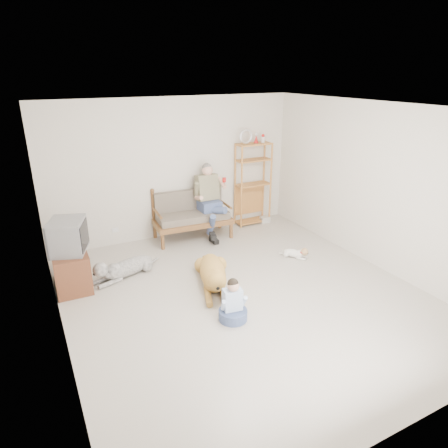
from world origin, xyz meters
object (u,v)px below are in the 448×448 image
loveseat (191,214)px  etagere (253,183)px  tv_stand (71,268)px  golden_retriever (213,274)px

loveseat → etagere: (1.48, 0.11, 0.41)m
tv_stand → golden_retriever: bearing=-26.1°
loveseat → tv_stand: 2.61m
tv_stand → golden_retriever: size_ratio=0.59×
loveseat → etagere: etagere is taller
etagere → tv_stand: (-3.90, -1.07, -0.60)m
loveseat → etagere: bearing=8.7°
loveseat → tv_stand: size_ratio=1.70×
tv_stand → golden_retriever: 2.20m
loveseat → tv_stand: (-2.42, -0.96, -0.19)m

